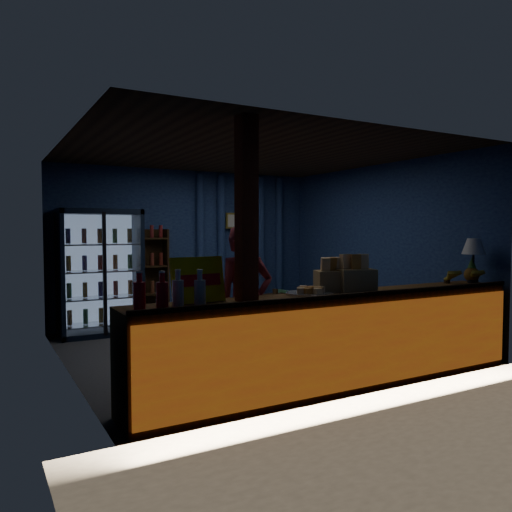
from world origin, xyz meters
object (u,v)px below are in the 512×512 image
Objects in this scene: shopkeeper at (245,305)px; green_chair at (301,304)px; table_lamp at (474,248)px; pastry_tray at (310,292)px.

shopkeeper reaches higher than green_chair.
green_chair is 3.47m from table_lamp.
pastry_tray is at bearing 178.83° from table_lamp.
shopkeeper is 3.05× the size of table_lamp.
shopkeeper is 0.70m from pastry_tray.
green_chair is 1.14× the size of table_lamp.
table_lamp reaches higher than green_chair.
green_chair is 3.93m from pastry_tray.
shopkeeper reaches higher than pastry_tray.
green_chair is at bearing 51.15° from shopkeeper.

